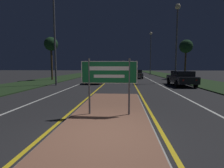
% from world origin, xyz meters
% --- Properties ---
extents(ground_plane, '(160.00, 160.00, 0.00)m').
position_xyz_m(ground_plane, '(0.00, 0.00, 0.00)').
color(ground_plane, '#232326').
extents(median_island, '(2.87, 9.92, 0.10)m').
position_xyz_m(median_island, '(0.00, 1.89, 0.04)').
color(median_island, '#999993').
rests_on(median_island, ground_plane).
extents(verge_left, '(5.00, 100.00, 0.08)m').
position_xyz_m(verge_left, '(-9.50, 20.00, 0.04)').
color(verge_left, '#1E3319').
rests_on(verge_left, ground_plane).
extents(verge_right, '(5.00, 100.00, 0.08)m').
position_xyz_m(verge_right, '(9.50, 20.00, 0.04)').
color(verge_right, '#1E3319').
rests_on(verge_right, ground_plane).
extents(centre_line_yellow_left, '(0.12, 70.00, 0.01)m').
position_xyz_m(centre_line_yellow_left, '(-1.63, 25.00, 0.00)').
color(centre_line_yellow_left, gold).
rests_on(centre_line_yellow_left, ground_plane).
extents(centre_line_yellow_right, '(0.12, 70.00, 0.01)m').
position_xyz_m(centre_line_yellow_right, '(1.63, 25.00, 0.00)').
color(centre_line_yellow_right, gold).
rests_on(centre_line_yellow_right, ground_plane).
extents(lane_line_white_left, '(0.12, 70.00, 0.01)m').
position_xyz_m(lane_line_white_left, '(-4.20, 25.00, 0.00)').
color(lane_line_white_left, silver).
rests_on(lane_line_white_left, ground_plane).
extents(lane_line_white_right, '(0.12, 70.00, 0.01)m').
position_xyz_m(lane_line_white_right, '(4.20, 25.00, 0.00)').
color(lane_line_white_right, silver).
rests_on(lane_line_white_right, ground_plane).
extents(edge_line_white_left, '(0.10, 70.00, 0.01)m').
position_xyz_m(edge_line_white_left, '(-7.20, 25.00, 0.00)').
color(edge_line_white_left, silver).
rests_on(edge_line_white_left, ground_plane).
extents(edge_line_white_right, '(0.10, 70.00, 0.01)m').
position_xyz_m(edge_line_white_right, '(7.20, 25.00, 0.00)').
color(edge_line_white_right, silver).
rests_on(edge_line_white_right, ground_plane).
extents(highway_sign, '(2.05, 0.07, 2.06)m').
position_xyz_m(highway_sign, '(0.00, 1.88, 1.56)').
color(highway_sign, '#56565B').
rests_on(highway_sign, median_island).
extents(streetlight_left_near, '(0.61, 0.61, 10.71)m').
position_xyz_m(streetlight_left_near, '(-6.21, 12.36, 7.28)').
color(streetlight_left_near, '#56565B').
rests_on(streetlight_left_near, ground_plane).
extents(streetlight_right_near, '(0.60, 0.60, 8.86)m').
position_xyz_m(streetlight_right_near, '(6.48, 16.33, 6.14)').
color(streetlight_right_near, '#56565B').
rests_on(streetlight_right_near, ground_plane).
extents(streetlight_right_far, '(0.58, 0.58, 9.34)m').
position_xyz_m(streetlight_right_far, '(6.27, 34.90, 6.30)').
color(streetlight_right_far, '#56565B').
rests_on(streetlight_right_far, ground_plane).
extents(car_receding_0, '(1.89, 4.62, 1.44)m').
position_xyz_m(car_receding_0, '(6.07, 12.82, 0.76)').
color(car_receding_0, black).
rests_on(car_receding_0, ground_plane).
extents(car_receding_1, '(2.01, 4.36, 1.36)m').
position_xyz_m(car_receding_1, '(2.41, 23.67, 0.72)').
color(car_receding_1, '#4C514C').
rests_on(car_receding_1, ground_plane).
extents(car_approaching_0, '(1.92, 4.52, 1.45)m').
position_xyz_m(car_approaching_0, '(-2.70, 15.31, 0.78)').
color(car_approaching_0, '#4C514C').
rests_on(car_approaching_0, ground_plane).
extents(car_approaching_1, '(2.01, 4.78, 1.37)m').
position_xyz_m(car_approaching_1, '(-2.33, 24.33, 0.73)').
color(car_approaching_1, navy).
rests_on(car_approaching_1, ground_plane).
extents(car_approaching_2, '(2.03, 4.26, 1.42)m').
position_xyz_m(car_approaching_2, '(-2.80, 39.29, 0.76)').
color(car_approaching_2, '#B7B7BC').
rests_on(car_approaching_2, ground_plane).
extents(roadside_palm_left, '(1.80, 1.80, 5.69)m').
position_xyz_m(roadside_palm_left, '(-9.27, 18.64, 4.77)').
color(roadside_palm_left, '#4C3823').
rests_on(roadside_palm_left, verge_left).
extents(roadside_palm_right, '(1.94, 1.94, 5.74)m').
position_xyz_m(roadside_palm_right, '(9.64, 22.50, 4.76)').
color(roadside_palm_right, '#4C3823').
rests_on(roadside_palm_right, verge_right).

